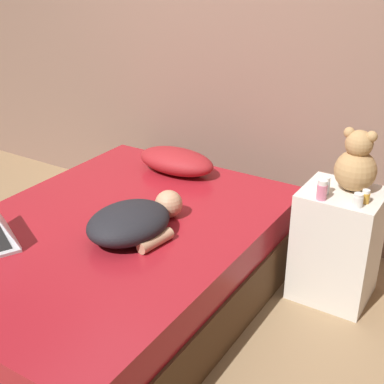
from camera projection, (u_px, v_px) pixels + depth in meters
name	position (u px, v px, depth m)	size (l,w,h in m)	color
ground_plane	(116.00, 301.00, 3.02)	(12.00, 12.00, 0.00)	#937551
wall_back	(231.00, 33.00, 3.45)	(8.00, 0.06, 2.60)	#846656
bed	(113.00, 265.00, 2.92)	(1.46, 2.02, 0.49)	#4C331E
nightstand	(337.00, 244.00, 2.95)	(0.42, 0.38, 0.65)	silver
pillow	(176.00, 161.00, 3.41)	(0.53, 0.28, 0.16)	maroon
person_lying	(134.00, 221.00, 2.69)	(0.43, 0.62, 0.17)	black
teddy_bear	(356.00, 164.00, 2.78)	(0.22, 0.22, 0.34)	tan
bottle_clear	(326.00, 186.00, 2.78)	(0.04, 0.04, 0.09)	silver
bottle_amber	(366.00, 197.00, 2.68)	(0.04, 0.04, 0.07)	gold
bottle_pink	(322.00, 190.00, 2.71)	(0.05, 0.05, 0.11)	pink
bottle_white	(358.00, 200.00, 2.64)	(0.05, 0.05, 0.07)	white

